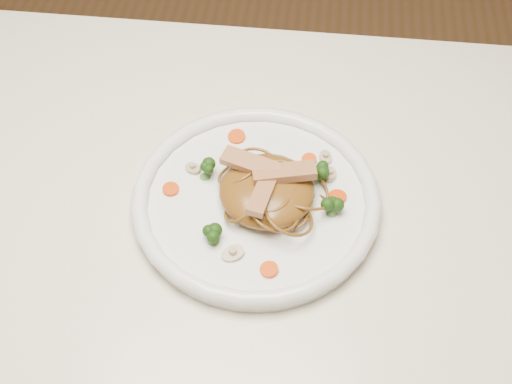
# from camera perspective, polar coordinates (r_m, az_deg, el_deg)

# --- Properties ---
(table) EXTENTS (1.20, 0.80, 0.75)m
(table) POSITION_cam_1_polar(r_m,az_deg,el_deg) (0.90, -5.59, -7.07)
(table) COLOR beige
(table) RESTS_ON ground
(plate) EXTENTS (0.34, 0.34, 0.02)m
(plate) POSITION_cam_1_polar(r_m,az_deg,el_deg) (0.83, 0.00, -0.94)
(plate) COLOR white
(plate) RESTS_ON table
(noodle_mound) EXTENTS (0.15, 0.15, 0.04)m
(noodle_mound) POSITION_cam_1_polar(r_m,az_deg,el_deg) (0.81, 0.92, 0.13)
(noodle_mound) COLOR brown
(noodle_mound) RESTS_ON plate
(chicken_a) EXTENTS (0.08, 0.04, 0.01)m
(chicken_a) POSITION_cam_1_polar(r_m,az_deg,el_deg) (0.80, 2.39, 1.63)
(chicken_a) COLOR tan
(chicken_a) RESTS_ON noodle_mound
(chicken_b) EXTENTS (0.08, 0.05, 0.01)m
(chicken_b) POSITION_cam_1_polar(r_m,az_deg,el_deg) (0.81, -0.44, 2.40)
(chicken_b) COLOR tan
(chicken_b) RESTS_ON noodle_mound
(chicken_c) EXTENTS (0.03, 0.07, 0.01)m
(chicken_c) POSITION_cam_1_polar(r_m,az_deg,el_deg) (0.78, 0.52, -0.20)
(chicken_c) COLOR tan
(chicken_c) RESTS_ON noodle_mound
(broccoli_0) EXTENTS (0.03, 0.03, 0.03)m
(broccoli_0) POSITION_cam_1_polar(r_m,az_deg,el_deg) (0.84, 5.56, 1.86)
(broccoli_0) COLOR #1C400D
(broccoli_0) RESTS_ON plate
(broccoli_1) EXTENTS (0.03, 0.03, 0.03)m
(broccoli_1) POSITION_cam_1_polar(r_m,az_deg,el_deg) (0.84, -4.36, 1.91)
(broccoli_1) COLOR #1C400D
(broccoli_1) RESTS_ON plate
(broccoli_2) EXTENTS (0.03, 0.03, 0.03)m
(broccoli_2) POSITION_cam_1_polar(r_m,az_deg,el_deg) (0.78, -3.65, -3.66)
(broccoli_2) COLOR #1C400D
(broccoli_2) RESTS_ON plate
(broccoli_3) EXTENTS (0.03, 0.03, 0.03)m
(broccoli_3) POSITION_cam_1_polar(r_m,az_deg,el_deg) (0.81, 6.47, -1.14)
(broccoli_3) COLOR #1C400D
(broccoli_3) RESTS_ON plate
(carrot_0) EXTENTS (0.02, 0.02, 0.00)m
(carrot_0) POSITION_cam_1_polar(r_m,az_deg,el_deg) (0.87, 4.49, 2.72)
(carrot_0) COLOR #E33E08
(carrot_0) RESTS_ON plate
(carrot_1) EXTENTS (0.02, 0.02, 0.00)m
(carrot_1) POSITION_cam_1_polar(r_m,az_deg,el_deg) (0.84, -7.18, 0.24)
(carrot_1) COLOR #E33E08
(carrot_1) RESTS_ON plate
(carrot_2) EXTENTS (0.03, 0.03, 0.00)m
(carrot_2) POSITION_cam_1_polar(r_m,az_deg,el_deg) (0.83, 6.87, -0.39)
(carrot_2) COLOR #E33E08
(carrot_2) RESTS_ON plate
(carrot_3) EXTENTS (0.03, 0.03, 0.00)m
(carrot_3) POSITION_cam_1_polar(r_m,az_deg,el_deg) (0.89, -1.64, 4.67)
(carrot_3) COLOR #E33E08
(carrot_3) RESTS_ON plate
(carrot_4) EXTENTS (0.03, 0.03, 0.00)m
(carrot_4) POSITION_cam_1_polar(r_m,az_deg,el_deg) (0.77, 1.11, -6.54)
(carrot_4) COLOR #E33E08
(carrot_4) RESTS_ON plate
(mushroom_0) EXTENTS (0.04, 0.04, 0.01)m
(mushroom_0) POSITION_cam_1_polar(r_m,az_deg,el_deg) (0.78, -1.96, -5.20)
(mushroom_0) COLOR beige
(mushroom_0) RESTS_ON plate
(mushroom_1) EXTENTS (0.02, 0.02, 0.01)m
(mushroom_1) POSITION_cam_1_polar(r_m,az_deg,el_deg) (0.85, 6.20, 1.49)
(mushroom_1) COLOR beige
(mushroom_1) RESTS_ON plate
(mushroom_2) EXTENTS (0.03, 0.03, 0.01)m
(mushroom_2) POSITION_cam_1_polar(r_m,az_deg,el_deg) (0.86, -5.32, 1.97)
(mushroom_2) COLOR beige
(mushroom_2) RESTS_ON plate
(mushroom_3) EXTENTS (0.03, 0.03, 0.01)m
(mushroom_3) POSITION_cam_1_polar(r_m,az_deg,el_deg) (0.87, 5.86, 2.89)
(mushroom_3) COLOR beige
(mushroom_3) RESTS_ON plate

